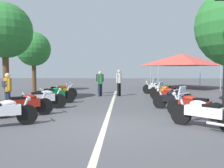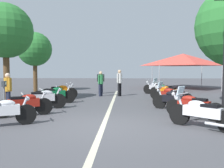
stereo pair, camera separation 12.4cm
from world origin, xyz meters
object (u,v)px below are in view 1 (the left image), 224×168
motorcycle_left_row_0 (1,112)px  roadside_tree_2 (34,49)px  motorcycle_left_row_2 (43,99)px  motorcycle_right_row_4 (167,92)px  motorcycle_right_row_1 (194,106)px  roadside_tree_0 (5,31)px  parking_meter (4,91)px  motorcycle_right_row_2 (175,99)px  motorcycle_right_row_0 (203,113)px  bystander_1 (100,82)px  motorcycle_left_row_3 (54,94)px  bystander_3 (119,81)px  motorcycle_left_row_4 (60,92)px  bystander_2 (8,88)px  bystander_0 (100,80)px  motorcycle_left_row_1 (25,104)px  motorcycle_right_row_5 (163,90)px  motorcycle_right_row_3 (172,95)px  event_tent (182,60)px  motorcycle_right_row_6 (156,88)px

motorcycle_left_row_0 → roadside_tree_2: (11.24, 3.32, 2.86)m
motorcycle_left_row_2 → motorcycle_right_row_4: motorcycle_left_row_2 is taller
motorcycle_right_row_1 → roadside_tree_0: 10.02m
parking_meter → motorcycle_right_row_2: bearing=9.2°
motorcycle_right_row_0 → motorcycle_right_row_4: size_ratio=0.92×
motorcycle_left_row_0 → motorcycle_right_row_2: size_ratio=1.06×
motorcycle_left_row_0 → bystander_1: size_ratio=1.21×
motorcycle_left_row_2 → motorcycle_left_row_3: motorcycle_left_row_3 is taller
roadside_tree_0 → roadside_tree_2: size_ratio=1.12×
bystander_3 → motorcycle_left_row_4: bearing=-115.1°
bystander_2 → bystander_1: bearing=-168.7°
parking_meter → bystander_0: 8.58m
bystander_0 → roadside_tree_0: size_ratio=0.31×
motorcycle_left_row_2 → bystander_0: (6.81, -1.84, 0.48)m
bystander_1 → motorcycle_left_row_0: bearing=104.6°
motorcycle_left_row_1 → bystander_3: size_ratio=1.09×
motorcycle_left_row_0 → motorcycle_left_row_2: bearing=59.3°
motorcycle_right_row_5 → motorcycle_right_row_1: bearing=129.3°
motorcycle_left_row_1 → motorcycle_right_row_3: bearing=-1.2°
motorcycle_left_row_1 → bystander_0: size_ratio=1.16×
motorcycle_right_row_0 → event_tent: bearing=-60.3°
motorcycle_right_row_0 → motorcycle_right_row_4: bearing=-49.9°
motorcycle_left_row_4 → bystander_0: (3.63, -1.98, 0.48)m
bystander_2 → roadside_tree_2: 8.72m
motorcycle_left_row_4 → roadside_tree_0: bearing=-179.2°
motorcycle_left_row_2 → bystander_1: 5.46m
motorcycle_left_row_4 → motorcycle_right_row_0: bearing=-70.0°
motorcycle_right_row_1 → bystander_3: (6.87, 2.77, 0.56)m
motorcycle_right_row_0 → motorcycle_right_row_1: size_ratio=0.97×
motorcycle_left_row_2 → motorcycle_left_row_0: bearing=-110.5°
motorcycle_right_row_4 → parking_meter: parking_meter is taller
motorcycle_right_row_5 → bystander_0: bystander_0 is taller
parking_meter → roadside_tree_0: (3.30, 1.61, 2.85)m
motorcycle_left_row_2 → parking_meter: bearing=-148.3°
bystander_0 → bystander_2: 7.71m
motorcycle_left_row_1 → parking_meter: bearing=128.5°
motorcycle_right_row_0 → motorcycle_right_row_2: bearing=-46.9°
parking_meter → bystander_3: (6.46, -4.32, 0.11)m
motorcycle_left_row_1 → bystander_0: (8.45, -1.95, 0.49)m
motorcycle_left_row_0 → motorcycle_left_row_4: size_ratio=1.00×
motorcycle_left_row_3 → bystander_0: bearing=53.0°
roadside_tree_0 → bystander_2: bearing=-151.5°
motorcycle_right_row_4 → motorcycle_right_row_6: bearing=-50.6°
motorcycle_left_row_2 → bystander_0: size_ratio=1.24×
motorcycle_left_row_3 → motorcycle_right_row_3: (-0.04, -5.94, -0.01)m
motorcycle_left_row_4 → event_tent: event_tent is taller
motorcycle_left_row_4 → bystander_0: bearing=37.9°
motorcycle_left_row_3 → motorcycle_right_row_3: size_ratio=1.20×
bystander_0 → event_tent: (4.97, -7.09, 1.70)m
motorcycle_left_row_3 → bystander_2: 2.41m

